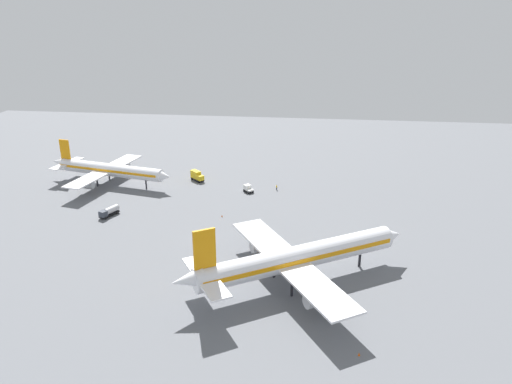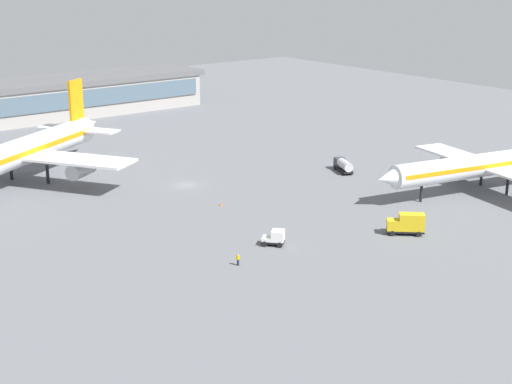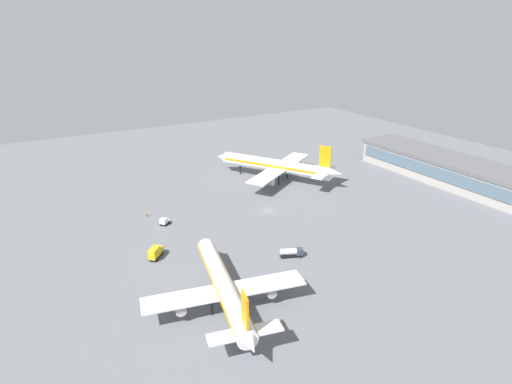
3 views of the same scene
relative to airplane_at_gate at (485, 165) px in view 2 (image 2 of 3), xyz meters
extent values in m
plane|color=slate|center=(39.84, -36.45, -5.02)|extent=(288.00, 288.00, 0.00)
cube|color=#9E9993|center=(28.75, -114.45, -0.67)|extent=(76.18, 19.27, 8.69)
cube|color=#4C6070|center=(28.75, -104.63, 0.57)|extent=(73.13, 0.30, 4.47)
cube|color=#59595B|center=(28.75, -114.45, 4.29)|extent=(79.23, 20.04, 1.49)
cylinder|color=white|center=(0.50, -0.11, 0.00)|extent=(38.06, 12.03, 4.18)
cone|color=white|center=(20.32, -4.34, 0.00)|extent=(4.92, 4.76, 3.97)
cube|color=orange|center=(0.50, -0.11, 0.31)|extent=(36.59, 11.79, 0.75)
cube|color=white|center=(-1.36, 0.29, -0.42)|extent=(13.49, 36.60, 0.38)
cylinder|color=#A5A8AD|center=(-3.48, -9.60, -1.88)|extent=(5.31, 3.28, 2.30)
cylinder|color=black|center=(13.51, -2.88, -3.55)|extent=(0.50, 0.50, 2.93)
cylinder|color=black|center=(-1.78, 3.80, -3.55)|extent=(0.50, 0.50, 2.93)
cylinder|color=black|center=(-3.18, -2.74, -3.55)|extent=(0.50, 0.50, 2.93)
cylinder|color=white|center=(64.91, -54.78, 1.11)|extent=(42.12, 28.90, 5.11)
cone|color=white|center=(43.90, -67.88, 1.88)|extent=(7.58, 6.85, 4.09)
cube|color=orange|center=(64.91, -54.78, 1.50)|extent=(40.60, 28.01, 0.92)
cube|color=white|center=(62.94, -56.01, 0.60)|extent=(29.65, 41.38, 0.46)
cylinder|color=#A5A8AD|center=(56.41, -45.52, -1.19)|extent=(6.61, 5.58, 2.81)
cube|color=white|center=(47.17, -65.84, 1.62)|extent=(12.87, 17.18, 0.37)
cube|color=orange|center=(47.17, -65.84, 7.75)|extent=(4.08, 2.83, 8.17)
cylinder|color=black|center=(59.60, -53.28, -3.23)|extent=(0.61, 0.61, 3.58)
cylinder|color=black|center=(63.92, -60.22, -3.23)|extent=(0.61, 0.61, 3.58)
cube|color=black|center=(28.28, 6.65, -4.47)|extent=(5.39, 5.21, 0.30)
cube|color=gold|center=(29.67, 5.35, -3.52)|extent=(2.61, 2.62, 1.60)
cube|color=#3F596B|center=(30.27, 4.80, -3.20)|extent=(1.15, 1.22, 0.90)
cube|color=gold|center=(27.63, 7.26, -3.02)|extent=(4.08, 3.98, 2.60)
cylinder|color=black|center=(30.37, 6.01, -4.62)|extent=(0.79, 0.76, 0.80)
cylinder|color=black|center=(29.07, 4.62, -4.62)|extent=(0.79, 0.76, 0.80)
cylinder|color=black|center=(27.50, 8.68, -4.62)|extent=(0.79, 0.76, 0.80)
cylinder|color=black|center=(26.20, 7.29, -4.62)|extent=(0.79, 0.76, 0.80)
cube|color=black|center=(47.02, -2.13, -4.47)|extent=(3.54, 3.66, 0.30)
cube|color=white|center=(46.56, -1.60, -3.52)|extent=(2.62, 2.61, 1.60)
cube|color=#3F596B|center=(46.03, -0.99, -3.20)|extent=(1.25, 1.12, 0.90)
cube|color=white|center=(47.62, -2.80, -4.07)|extent=(2.35, 2.31, 0.50)
cylinder|color=black|center=(45.57, -1.91, -4.62)|extent=(0.75, 0.80, 0.80)
cylinder|color=black|center=(47.00, -0.66, -4.62)|extent=(0.75, 0.80, 0.80)
cylinder|color=black|center=(47.05, -3.60, -4.62)|extent=(0.75, 0.80, 0.80)
cylinder|color=black|center=(48.48, -2.34, -4.62)|extent=(0.75, 0.80, 0.80)
cube|color=black|center=(10.22, -25.37, -4.47)|extent=(4.30, 6.53, 0.30)
cube|color=#333842|center=(9.30, -27.42, -3.52)|extent=(2.47, 2.42, 1.60)
cube|color=#3F596B|center=(8.97, -28.16, -3.20)|extent=(1.49, 0.72, 0.90)
cylinder|color=#B7B7BC|center=(10.58, -24.54, -3.42)|extent=(3.48, 4.84, 1.80)
cylinder|color=black|center=(10.19, -27.77, -4.62)|extent=(0.60, 0.85, 0.80)
cylinder|color=black|center=(8.45, -26.99, -4.62)|extent=(0.60, 0.85, 0.80)
cylinder|color=black|center=(11.98, -23.74, -4.62)|extent=(0.60, 0.85, 0.80)
cylinder|color=black|center=(10.25, -22.97, -4.62)|extent=(0.60, 0.85, 0.80)
cylinder|color=#1E2338|center=(55.79, 1.05, -4.59)|extent=(0.40, 0.40, 0.85)
cylinder|color=yellow|center=(55.79, 1.05, -3.87)|extent=(0.47, 0.47, 0.60)
sphere|color=tan|center=(55.79, 1.05, -3.46)|extent=(0.22, 0.22, 0.22)
cylinder|color=yellow|center=(55.72, 1.28, -3.87)|extent=(0.10, 0.10, 0.54)
cylinder|color=yellow|center=(55.86, 0.82, -3.87)|extent=(0.10, 0.10, 0.54)
cone|color=#EA590C|center=(42.15, -22.25, -4.72)|extent=(0.44, 0.44, 0.60)
camera|label=1|loc=(67.11, -148.57, 52.09)|focal=34.77mm
camera|label=2|loc=(113.85, 79.43, 34.65)|focal=53.92mm
camera|label=3|loc=(-72.70, 33.87, 53.81)|focal=29.81mm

